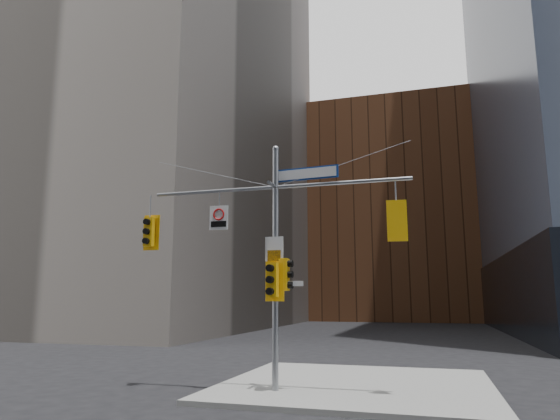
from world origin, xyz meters
The scene contains 13 objects.
ground centered at (0.00, 0.00, 0.00)m, with size 160.00×160.00×0.00m, color black.
sidewalk_corner centered at (2.00, 4.00, 0.07)m, with size 8.00×8.00×0.15m, color gray.
brick_midrise centered at (0.00, 58.00, 14.00)m, with size 26.00×20.00×28.00m, color brown.
signal_assembly centered at (0.00, 1.99, 4.42)m, with size 8.00×0.80×7.30m.
traffic_light_west_arm centered at (-4.25, 2.01, 4.80)m, with size 0.55×0.43×1.14m.
traffic_light_east_arm centered at (3.53, 1.99, 4.80)m, with size 0.55×0.45×1.15m.
traffic_light_pole_side centered at (0.32, 2.00, 3.38)m, with size 0.36×0.31×0.93m.
traffic_light_pole_front centered at (0.00, 1.73, 3.22)m, with size 0.58×0.49×1.21m.
street_sign_blade centered at (0.96, 2.00, 6.35)m, with size 1.96×0.21×0.38m.
regulatory_sign_arm centered at (-1.82, 1.97, 5.17)m, with size 0.60×0.07×0.75m.
regulatory_sign_pole centered at (0.00, 1.88, 4.10)m, with size 0.55×0.04×0.72m.
street_blade_ew centered at (0.45, 2.00, 3.12)m, with size 0.76×0.13×0.15m.
street_blade_ns centered at (0.00, 2.45, 2.84)m, with size 0.06×0.67×0.13m.
Camera 1 is at (4.32, -12.01, 2.69)m, focal length 32.00 mm.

